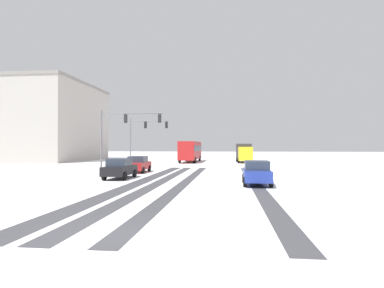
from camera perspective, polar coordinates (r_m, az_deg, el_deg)
name	(u,v)px	position (r m, az deg, el deg)	size (l,w,h in m)	color
ground_plane	(114,235)	(9.72, -13.97, -15.77)	(300.00, 300.00, 0.00)	white
wheel_track_left_lane	(186,182)	(22.87, -1.11, -6.91)	(0.80, 30.23, 0.01)	#424247
wheel_track_right_lane	(255,183)	(22.73, 11.32, -6.94)	(0.84, 30.23, 0.01)	#424247
wheel_track_center	(161,182)	(23.19, -5.62, -6.82)	(0.92, 30.23, 0.01)	#424247
wheel_track_oncoming	(142,181)	(23.53, -9.04, -6.72)	(1.17, 30.23, 0.01)	#424247
sidewalk_kerb_right	(362,186)	(22.89, 28.49, -6.70)	(4.00, 30.23, 0.12)	white
traffic_signal_far_left	(144,132)	(43.93, -8.82, 2.21)	(5.47, 0.39, 6.50)	slate
traffic_signal_near_left	(123,127)	(34.32, -12.49, 3.06)	(6.78, 0.55, 6.50)	slate
car_red_lead	(138,164)	(31.55, -9.77, -3.65)	(1.89, 4.13, 1.62)	red
car_black_second	(120,168)	(25.81, -13.00, -4.35)	(1.84, 4.10, 1.62)	black
car_blue_third	(257,173)	(21.52, 11.68, -5.13)	(1.89, 4.13, 1.62)	#233899
bus_oncoming	(191,150)	(52.25, -0.27, -1.10)	(2.78, 11.03, 3.38)	#B21E1E
box_truck_delivery	(244,152)	(51.45, 9.44, -1.51)	(2.47, 7.46, 3.02)	yellow
office_building_far_left_block	(15,123)	(67.55, -29.52, 3.41)	(28.82, 20.18, 14.13)	#B2ADA3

